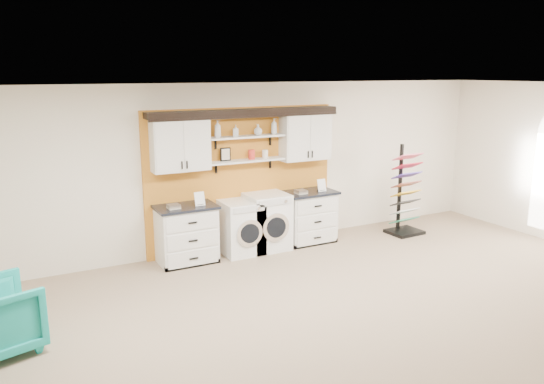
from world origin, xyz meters
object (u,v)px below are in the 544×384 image
base_cabinet_left (187,234)px  dryer (267,221)px  base_cabinet_right (308,217)px  washer (241,227)px  sample_rack (405,206)px

base_cabinet_left → dryer: bearing=-0.1°
dryer → base_cabinet_right: bearing=0.2°
washer → dryer: dryer is taller
base_cabinet_left → dryer: size_ratio=0.99×
dryer → sample_rack: size_ratio=0.58×
base_cabinet_left → dryer: dryer is taller
base_cabinet_left → sample_rack: 4.13m
base_cabinet_right → washer: size_ratio=1.05×
washer → base_cabinet_right: bearing=0.1°
washer → dryer: bearing=0.0°
base_cabinet_left → base_cabinet_right: (2.26, 0.00, -0.00)m
base_cabinet_right → washer: 1.31m
base_cabinet_right → dryer: (-0.83, -0.00, 0.02)m
base_cabinet_left → washer: 0.95m
dryer → sample_rack: 2.72m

